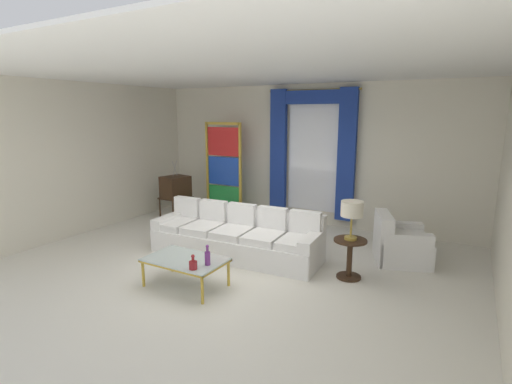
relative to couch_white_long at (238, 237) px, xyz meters
The scene contains 15 objects.
ground_plane 0.66m from the couch_white_long, 67.33° to the right, with size 16.00×16.00×0.00m, color silver.
wall_rear 2.80m from the couch_white_long, 84.87° to the left, with size 8.00×0.12×3.00m, color silver.
wall_left 3.64m from the couch_white_long, behind, with size 0.12×7.00×3.00m, color silver.
ceiling_slab 2.74m from the couch_white_long, 48.88° to the left, with size 8.00×7.60×0.04m, color white.
curtained_window 2.78m from the couch_white_long, 80.74° to the left, with size 2.00×0.17×2.70m.
couch_white_long is the anchor object (origin of this frame).
coffee_table 1.43m from the couch_white_long, 88.54° to the right, with size 1.11×0.68×0.41m.
bottle_blue_decanter 1.54m from the couch_white_long, 73.03° to the right, with size 0.07×0.07×0.28m.
bottle_crystal_tall 1.71m from the couch_white_long, 77.60° to the right, with size 0.11×0.11×0.20m.
vintage_tv 2.75m from the couch_white_long, 153.36° to the left, with size 0.62×0.68×1.35m.
armchair_white 2.67m from the couch_white_long, 22.19° to the left, with size 1.05×1.03×0.80m.
stained_glass_divider 2.53m from the couch_white_long, 129.65° to the left, with size 0.95×0.05×2.20m.
peacock_figurine 1.94m from the couch_white_long, 129.03° to the left, with size 0.44×0.60×0.50m.
round_side_table 1.95m from the couch_white_long, ahead, with size 0.48×0.48×0.59m.
table_lamp_brass 2.08m from the couch_white_long, ahead, with size 0.32×0.32×0.57m.
Camera 1 is at (3.15, -4.80, 2.40)m, focal length 26.99 mm.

